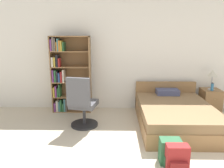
# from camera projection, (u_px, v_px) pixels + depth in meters

# --- Properties ---
(wall_back) EXTENTS (9.00, 0.06, 2.60)m
(wall_back) POSITION_uv_depth(u_px,v_px,m) (143.00, 55.00, 5.17)
(wall_back) COLOR white
(wall_back) RESTS_ON ground_plane
(bookshelf) EXTENTS (0.89, 0.30, 1.76)m
(bookshelf) POSITION_uv_depth(u_px,v_px,m) (66.00, 75.00, 5.04)
(bookshelf) COLOR olive
(bookshelf) RESTS_ON ground_plane
(bed) EXTENTS (1.40, 1.98, 0.70)m
(bed) POSITION_uv_depth(u_px,v_px,m) (174.00, 114.00, 4.39)
(bed) COLOR olive
(bed) RESTS_ON ground_plane
(office_chair) EXTENTS (0.56, 0.64, 1.04)m
(office_chair) POSITION_uv_depth(u_px,v_px,m) (82.00, 105.00, 4.21)
(office_chair) COLOR #232326
(office_chair) RESTS_ON ground_plane
(nightstand) EXTENTS (0.41, 0.45, 0.55)m
(nightstand) POSITION_uv_depth(u_px,v_px,m) (210.00, 101.00, 5.10)
(nightstand) COLOR olive
(nightstand) RESTS_ON ground_plane
(table_lamp) EXTENTS (0.21, 0.21, 0.46)m
(table_lamp) POSITION_uv_depth(u_px,v_px,m) (213.00, 74.00, 4.93)
(table_lamp) COLOR #B2B2B7
(table_lamp) RESTS_ON nightstand
(water_bottle) EXTENTS (0.06, 0.06, 0.18)m
(water_bottle) POSITION_uv_depth(u_px,v_px,m) (212.00, 87.00, 4.91)
(water_bottle) COLOR teal
(water_bottle) RESTS_ON nightstand
(backpack_red) EXTENTS (0.30, 0.22, 0.38)m
(backpack_red) POSITION_uv_depth(u_px,v_px,m) (177.00, 159.00, 2.91)
(backpack_red) COLOR maroon
(backpack_red) RESTS_ON ground_plane
(backpack_green) EXTENTS (0.30, 0.29, 0.36)m
(backpack_green) POSITION_uv_depth(u_px,v_px,m) (170.00, 152.00, 3.09)
(backpack_green) COLOR #2D603D
(backpack_green) RESTS_ON ground_plane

